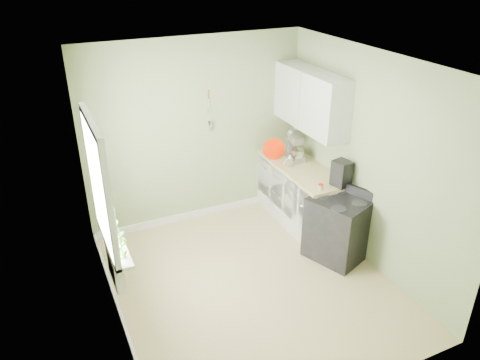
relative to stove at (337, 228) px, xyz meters
name	(u,v)px	position (x,y,z in m)	size (l,w,h in m)	color
floor	(251,284)	(-1.28, -0.05, -0.45)	(3.20, 3.60, 0.02)	tan
ceiling	(254,62)	(-1.28, -0.05, 2.27)	(3.20, 3.60, 0.02)	white
wall_back	(196,133)	(-1.28, 1.76, 0.91)	(3.20, 0.02, 2.70)	#90A16E
wall_left	(104,218)	(-2.89, -0.05, 0.91)	(0.02, 3.60, 2.70)	#90A16E
wall_right	(369,161)	(0.33, -0.05, 0.91)	(0.02, 3.60, 2.70)	#90A16E
base_cabinets	(301,196)	(0.02, 0.95, 0.00)	(0.60, 1.60, 0.87)	silver
countertop	(302,168)	(0.01, 0.95, 0.45)	(0.64, 1.60, 0.04)	#CFBD7F
upper_cabinets	(311,100)	(0.15, 1.05, 1.41)	(0.35, 1.40, 0.80)	silver
window	(99,186)	(-2.86, 0.25, 1.11)	(0.06, 1.14, 1.44)	white
window_sill	(114,240)	(-2.79, 0.25, 0.44)	(0.18, 1.14, 0.04)	white
radiator	(116,268)	(-2.82, 0.20, 0.11)	(0.12, 0.50, 0.35)	white
wall_utensils	(209,117)	(-1.08, 1.73, 1.13)	(0.02, 0.14, 0.58)	#CFBD7F
stove	(337,228)	(0.00, 0.00, 0.00)	(0.84, 0.87, 0.98)	black
stand_mixer	(295,148)	(0.05, 1.23, 0.66)	(0.28, 0.39, 0.43)	#B2B2B7
kettle	(290,161)	(-0.14, 1.05, 0.56)	(0.17, 0.10, 0.17)	silver
coffee_maker	(341,174)	(0.17, 0.25, 0.64)	(0.24, 0.26, 0.35)	black
red_tray	(274,149)	(-0.23, 1.36, 0.64)	(0.32, 0.32, 0.02)	red
jar	(321,187)	(-0.14, 0.25, 0.51)	(0.07, 0.07, 0.08)	#A9A487
plant_a	(121,245)	(-2.78, -0.15, 0.63)	(0.17, 0.12, 0.33)	#4A832F
plant_b	(111,220)	(-2.78, 0.38, 0.62)	(0.17, 0.14, 0.31)	#4A832F
plant_c	(108,215)	(-2.78, 0.52, 0.61)	(0.17, 0.17, 0.30)	#4A832F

